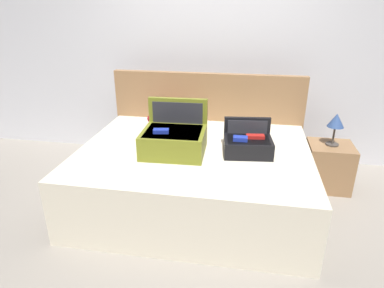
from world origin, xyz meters
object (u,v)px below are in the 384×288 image
at_px(hard_case_large, 174,138).
at_px(nightstand, 328,166).
at_px(hard_case_medium, 248,143).
at_px(pillow_near_headboard, 165,119).
at_px(table_lamp, 336,122).
at_px(bed, 194,177).

xyz_separation_m(hard_case_large, nightstand, (1.49, 0.66, -0.47)).
bearing_deg(hard_case_medium, pillow_near_headboard, 140.29).
bearing_deg(hard_case_medium, hard_case_large, -178.96).
bearing_deg(pillow_near_headboard, table_lamp, -0.56).
bearing_deg(nightstand, hard_case_large, -156.19).
relative_size(bed, hard_case_medium, 4.66).
height_order(bed, table_lamp, table_lamp).
xyz_separation_m(hard_case_large, hard_case_medium, (0.64, 0.08, -0.04)).
bearing_deg(pillow_near_headboard, hard_case_large, -69.17).
bearing_deg(bed, hard_case_medium, -0.88).
xyz_separation_m(pillow_near_headboard, nightstand, (1.74, -0.02, -0.41)).
height_order(pillow_near_headboard, table_lamp, table_lamp).
relative_size(hard_case_large, hard_case_medium, 1.25).
xyz_separation_m(bed, table_lamp, (1.32, 0.56, 0.44)).
bearing_deg(hard_case_large, nightstand, 21.70).
height_order(bed, hard_case_medium, hard_case_medium).
bearing_deg(table_lamp, nightstand, 0.00).
bearing_deg(hard_case_large, hard_case_medium, 5.36).
distance_m(bed, hard_case_large, 0.46).
xyz_separation_m(hard_case_medium, table_lamp, (0.84, 0.57, 0.05)).
xyz_separation_m(bed, hard_case_large, (-0.17, -0.09, 0.42)).
relative_size(pillow_near_headboard, nightstand, 0.82).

